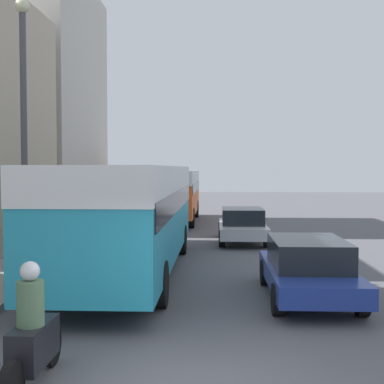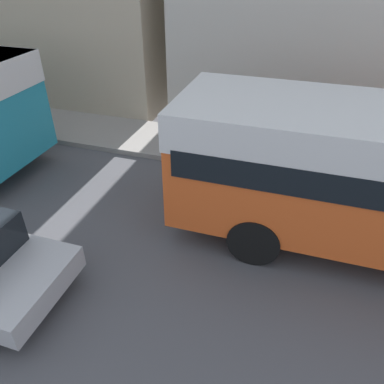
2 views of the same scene
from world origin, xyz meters
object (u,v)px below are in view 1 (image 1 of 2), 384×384
Objects in this scene: bus_lead at (131,204)px; bus_following at (173,188)px; motorcycle_behind_lead at (32,338)px; car_far_curb at (308,267)px; car_crossing at (242,224)px.

bus_following is (-0.02, 14.52, -0.11)m from bus_lead.
car_far_curb is (4.51, 5.15, 0.04)m from motorcycle_behind_lead.
bus_following reaches higher than car_far_curb.
bus_lead is at bearing -117.20° from car_crossing.
bus_lead reaches higher than car_far_curb.
car_crossing is 0.99× the size of car_far_curb.
car_far_curb is at bearing -75.43° from bus_following.
motorcycle_behind_lead is 0.49× the size of car_far_curb.
bus_lead reaches higher than bus_following.
bus_lead is at bearing 149.38° from car_far_curb.
motorcycle_behind_lead is 6.85m from car_far_curb.
car_crossing is at bearing 76.42° from motorcycle_behind_lead.
car_crossing is (3.40, 6.63, -1.24)m from bus_lead.
bus_following is 8.68m from car_crossing.
bus_following is 4.14× the size of motorcycle_behind_lead.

